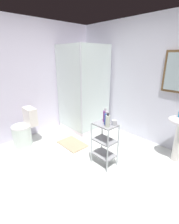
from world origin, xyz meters
TOP-DOWN VIEW (x-y plane):
  - ground_plane at (0.00, 0.00)m, footprint 4.20×4.20m
  - wall_back at (0.01, 1.85)m, footprint 4.20×0.14m
  - wall_left at (-1.85, 0.00)m, footprint 0.10×4.20m
  - shower_stall at (-1.23, 1.18)m, footprint 0.92×0.92m
  - toilet at (-1.48, -0.22)m, footprint 0.37×0.49m
  - storage_cart at (0.09, 0.50)m, footprint 0.38×0.28m
  - conditioner_bottle_purple at (0.01, 0.58)m, footprint 0.08×0.08m
  - shampoo_bottle_blue at (0.12, 0.50)m, footprint 0.07×0.07m
  - lotion_bottle_white at (0.18, 0.45)m, footprint 0.07×0.07m
  - rinse_cup at (0.21, 0.57)m, footprint 0.08×0.08m
  - bath_mat at (-0.80, 0.49)m, footprint 0.60×0.40m

SIDE VIEW (x-z plane):
  - ground_plane at x=0.00m, z-range -0.02..0.00m
  - bath_mat at x=-0.80m, z-range 0.00..0.02m
  - toilet at x=-1.48m, z-range -0.07..0.69m
  - storage_cart at x=0.09m, z-range 0.07..0.81m
  - shower_stall at x=-1.23m, z-range -0.54..1.46m
  - rinse_cup at x=0.21m, z-range 0.74..0.83m
  - lotion_bottle_white at x=0.18m, z-range 0.73..0.95m
  - shampoo_bottle_blue at x=0.12m, z-range 0.73..0.95m
  - conditioner_bottle_purple at x=0.01m, z-range 0.72..0.96m
  - wall_left at x=-1.85m, z-range 0.00..2.50m
  - wall_back at x=0.01m, z-range 0.00..2.50m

